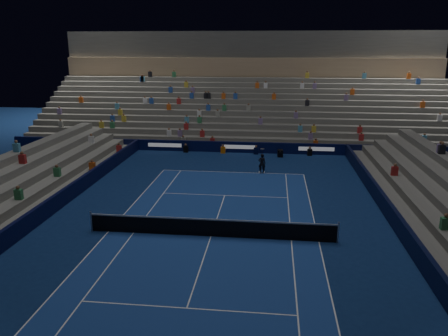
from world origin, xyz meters
The scene contains 9 objects.
ground centered at (0.00, 0.00, 0.00)m, with size 90.00×90.00×0.00m, color #0D2150.
court_surface centered at (0.00, 0.00, 0.01)m, with size 10.97×23.77×0.01m, color navy.
sponsor_barrier_far centered at (0.00, 18.50, 0.50)m, with size 44.00×0.25×1.00m, color #080C32.
sponsor_barrier_east centered at (9.70, 0.00, 0.50)m, with size 0.25×37.00×1.00m, color black.
sponsor_barrier_west centered at (-9.70, 0.00, 0.50)m, with size 0.25×37.00×1.00m, color black.
grandstand_main centered at (0.00, 27.90, 3.38)m, with size 44.00×15.20×11.20m.
tennis_net centered at (0.00, 0.00, 0.50)m, with size 12.90×0.10×1.10m.
tennis_player centered at (2.27, 11.94, 0.77)m, with size 0.56×0.37×1.55m, color black.
broadcast_camera centered at (3.75, 17.28, 0.32)m, with size 0.51×0.94×0.62m.
Camera 1 is at (2.98, -20.28, 9.47)m, focal length 34.62 mm.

